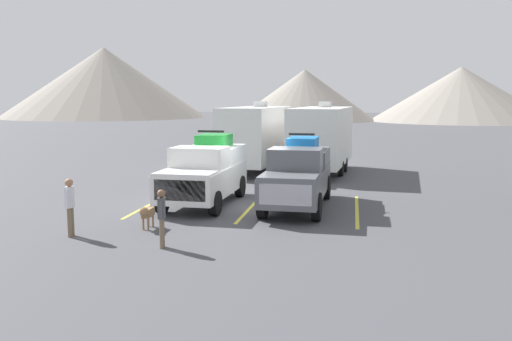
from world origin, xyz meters
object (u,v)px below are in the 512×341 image
at_px(camper_trailer_a, 256,135).
at_px(dog, 147,213).
at_px(pickup_truck_a, 206,171).
at_px(camper_trailer_b, 322,136).
at_px(person_b, 70,203).
at_px(person_a, 162,214).
at_px(pickup_truck_b, 298,174).

xyz_separation_m(camper_trailer_a, dog, (-0.96, -13.19, -1.47)).
xyz_separation_m(pickup_truck_a, camper_trailer_b, (3.79, 8.87, 0.74)).
bearing_deg(camper_trailer_a, person_b, -100.96).
xyz_separation_m(person_a, dog, (-1.16, 1.85, -0.40)).
distance_m(pickup_truck_a, dog, 4.34).
bearing_deg(pickup_truck_b, dog, -134.58).
height_order(camper_trailer_a, camper_trailer_b, camper_trailer_a).
distance_m(pickup_truck_a, person_a, 6.11).
height_order(pickup_truck_a, camper_trailer_a, camper_trailer_a).
xyz_separation_m(pickup_truck_b, person_a, (-3.00, -6.06, -0.31)).
bearing_deg(dog, person_b, -146.81).
height_order(person_b, dog, person_b).
relative_size(camper_trailer_a, camper_trailer_b, 0.98).
distance_m(person_a, person_b, 3.05).
height_order(pickup_truck_b, person_a, pickup_truck_b).
relative_size(pickup_truck_a, pickup_truck_b, 0.92).
bearing_deg(dog, pickup_truck_a, 80.92).
bearing_deg(pickup_truck_a, camper_trailer_a, 88.15).
xyz_separation_m(pickup_truck_a, person_b, (-2.50, -5.42, -0.25)).
height_order(camper_trailer_a, dog, camper_trailer_a).
bearing_deg(person_b, camper_trailer_a, 79.04).
height_order(camper_trailer_b, person_a, camper_trailer_b).
bearing_deg(pickup_truck_a, person_b, -114.73).
relative_size(person_a, person_b, 0.93).
bearing_deg(pickup_truck_a, dog, -99.08).
relative_size(pickup_truck_a, person_a, 3.40).
distance_m(pickup_truck_b, person_b, 8.06).
bearing_deg(pickup_truck_a, pickup_truck_b, -0.27).
bearing_deg(camper_trailer_a, person_a, -89.27).
xyz_separation_m(pickup_truck_a, camper_trailer_a, (0.29, 8.96, 0.75)).
relative_size(pickup_truck_b, camper_trailer_b, 0.72).
bearing_deg(dog, person_a, -58.01).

